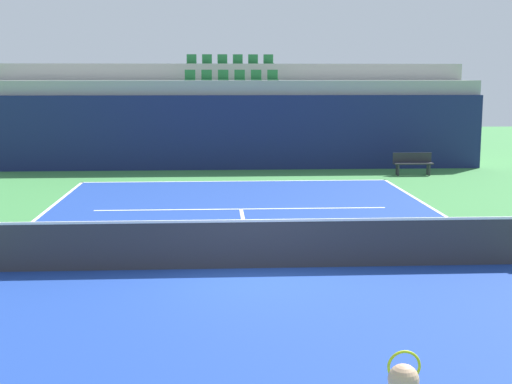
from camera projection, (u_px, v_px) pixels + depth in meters
The scene contains 12 objects.
ground_plane at pixel (253, 269), 14.12m from camera, with size 80.00×80.00×0.00m, color #387A3D.
court_surface at pixel (253, 268), 14.12m from camera, with size 11.00×24.00×0.01m, color navy.
baseline_far at pixel (235, 181), 25.90m from camera, with size 11.00×0.10×0.00m, color white.
service_line_far at pixel (241, 209), 20.43m from camera, with size 8.26×0.10×0.00m, color white.
centre_service_line at pixel (246, 233), 17.27m from camera, with size 0.10×6.40×0.00m, color white.
back_wall at pixel (233, 133), 29.05m from camera, with size 20.36×0.30×2.99m, color navy.
stands_tier_lower at pixel (232, 123), 30.34m from camera, with size 20.36×2.40×3.58m, color #9E9E99.
stands_tier_upper at pixel (230, 112), 32.65m from camera, with size 20.36×2.40×4.28m, color #9E9E99.
seating_row_lower at pixel (231, 77), 30.13m from camera, with size 3.90×0.44×0.44m.
seating_row_upper at pixel (230, 61), 32.38m from camera, with size 3.90×0.44×0.44m.
tennis_net at pixel (253, 243), 14.04m from camera, with size 11.08×0.08×1.07m.
player_bench at pixel (413, 162), 27.55m from camera, with size 1.50×0.40×0.85m.
Camera 1 is at (-0.73, -13.69, 3.71)m, focal length 50.64 mm.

